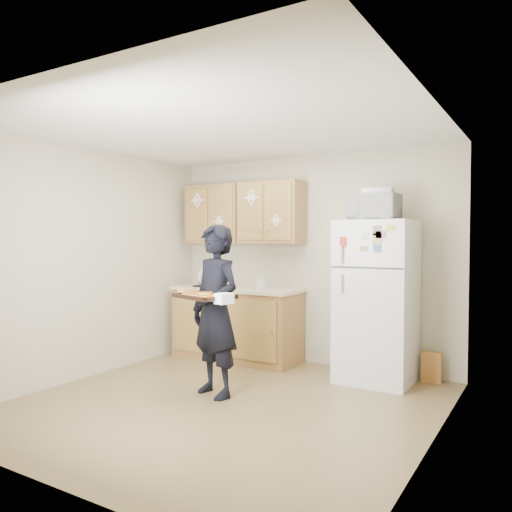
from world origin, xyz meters
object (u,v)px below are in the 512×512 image
(refrigerator, at_px, (377,301))
(person, at_px, (215,310))
(baking_tray, at_px, (205,297))
(dish_rack, at_px, (211,281))
(microwave, at_px, (374,207))

(refrigerator, height_order, person, refrigerator)
(baking_tray, bearing_deg, refrigerator, 72.53)
(refrigerator, relative_size, dish_rack, 4.68)
(person, height_order, microwave, microwave)
(person, bearing_deg, dish_rack, 145.18)
(person, bearing_deg, refrigerator, 64.70)
(refrigerator, relative_size, person, 1.03)
(baking_tray, bearing_deg, microwave, 72.10)
(baking_tray, xyz_separation_m, microwave, (1.07, 1.51, 0.85))
(refrigerator, xyz_separation_m, person, (-1.17, -1.28, -0.03))
(refrigerator, distance_m, baking_tray, 1.91)
(refrigerator, bearing_deg, microwave, -109.67)
(person, height_order, baking_tray, person)
(refrigerator, relative_size, microwave, 3.46)
(baking_tray, xyz_separation_m, dish_rack, (-1.05, 1.52, -0.01))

